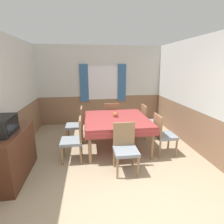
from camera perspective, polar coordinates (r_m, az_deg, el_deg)
wall_back at (r=5.97m, az=-3.68°, el=8.60°), size 4.49×0.10×2.60m
wall_left at (r=4.18m, az=-30.81°, el=3.65°), size 0.05×4.61×2.60m
wall_right at (r=4.60m, az=25.35°, el=5.19°), size 0.05×4.61×2.60m
dining_table at (r=4.21m, az=1.49°, el=-3.24°), size 1.51×1.58×0.75m
chair_head_window at (r=5.20m, az=-0.32°, el=-1.44°), size 0.44×0.44×0.92m
chair_left_far at (r=4.68m, az=-11.32°, el=-3.66°), size 0.44×0.44×0.92m
chair_right_far at (r=4.95m, az=11.70°, el=-2.65°), size 0.44×0.44×0.92m
chair_head_near at (r=3.36m, az=4.32°, el=-11.06°), size 0.44×0.44×0.92m
chair_left_near at (r=3.78m, az=-12.08°, el=-8.32°), size 0.44×0.44×0.92m
chair_right_near at (r=4.11m, az=16.17°, el=-6.67°), size 0.44×0.44×0.92m
sideboard at (r=3.63m, az=-29.80°, el=-11.96°), size 0.46×1.25×0.88m
tv at (r=3.33m, az=-31.91°, el=-3.80°), size 0.29×0.53×0.30m
vase at (r=4.25m, az=1.11°, el=-0.82°), size 0.12×0.12×0.12m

